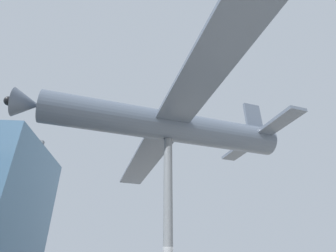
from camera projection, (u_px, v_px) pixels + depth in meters
name	position (u px, v px, depth m)	size (l,w,h in m)	color
support_pylon_central	(168.00, 215.00, 11.88)	(0.44, 0.44, 7.64)	slate
suspended_airplane	(166.00, 125.00, 14.09)	(21.59, 14.47, 3.31)	#4C5666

